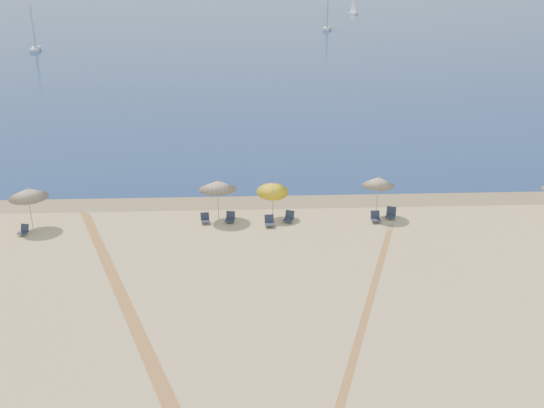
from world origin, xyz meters
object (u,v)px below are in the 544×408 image
at_px(umbrella_2, 218,185).
at_px(sailboat_0, 353,7).
at_px(umbrella_4, 378,181).
at_px(sailboat_2, 327,18).
at_px(chair_4, 230,218).
at_px(chair_5, 269,222).
at_px(sailboat_1, 34,37).
at_px(chair_3, 205,219).
at_px(chair_7, 375,217).
at_px(chair_2, 24,230).
at_px(chair_6, 289,217).
at_px(chair_8, 391,213).
at_px(umbrella_3, 273,188).
at_px(umbrella_1, 28,193).

distance_m(umbrella_2, sailboat_0, 174.78).
xyz_separation_m(umbrella_4, sailboat_2, (12.27, 119.77, 0.38)).
height_order(chair_4, chair_5, chair_5).
bearing_deg(sailboat_1, chair_3, -76.91).
bearing_deg(sailboat_0, chair_5, -117.30).
xyz_separation_m(chair_5, chair_7, (6.54, 0.39, -0.01)).
distance_m(chair_2, chair_6, 15.70).
bearing_deg(chair_4, sailboat_2, 90.15).
bearing_deg(chair_8, umbrella_3, -164.00).
bearing_deg(chair_7, sailboat_0, 81.20).
distance_m(umbrella_4, chair_5, 7.21).
bearing_deg(sailboat_0, chair_7, -115.21).
distance_m(chair_4, sailboat_1, 91.64).
bearing_deg(chair_4, chair_7, 7.95).
height_order(chair_2, sailboat_1, sailboat_1).
distance_m(umbrella_1, sailboat_2, 125.25).
bearing_deg(chair_6, umbrella_1, -156.01).
distance_m(chair_6, sailboat_1, 93.23).
bearing_deg(chair_5, chair_3, 166.47).
distance_m(chair_6, sailboat_2, 121.82).
bearing_deg(chair_6, chair_5, -129.48).
height_order(chair_5, chair_6, chair_6).
xyz_separation_m(umbrella_3, sailboat_2, (18.81, 119.71, 0.72)).
relative_size(umbrella_2, umbrella_3, 1.04).
bearing_deg(umbrella_3, chair_2, -172.15).
relative_size(sailboat_1, sailboat_2, 0.91).
height_order(chair_6, chair_8, chair_8).
distance_m(chair_3, chair_5, 3.96).
bearing_deg(chair_7, sailboat_2, 84.31).
height_order(umbrella_3, chair_8, umbrella_3).
xyz_separation_m(chair_5, sailboat_0, (33.86, 172.14, 1.95)).
relative_size(umbrella_4, chair_5, 3.76).
bearing_deg(sailboat_0, chair_4, -118.11).
bearing_deg(sailboat_0, sailboat_2, -122.34).
relative_size(chair_4, sailboat_2, 0.08).
xyz_separation_m(umbrella_1, chair_5, (14.22, -0.38, -1.93)).
xyz_separation_m(chair_8, sailboat_2, (11.44, 120.19, 2.36)).
bearing_deg(umbrella_1, chair_4, 1.80).
relative_size(chair_7, sailboat_1, 0.08).
relative_size(umbrella_2, chair_4, 3.49).
relative_size(umbrella_1, chair_4, 3.50).
bearing_deg(chair_5, umbrella_1, 174.91).
xyz_separation_m(umbrella_2, chair_5, (3.11, -1.31, -1.92)).
height_order(chair_8, sailboat_2, sailboat_2).
bearing_deg(chair_4, chair_5, -7.28).
bearing_deg(chair_8, chair_2, -156.27).
bearing_deg(umbrella_2, chair_2, -170.34).
height_order(umbrella_2, chair_5, umbrella_2).
xyz_separation_m(umbrella_1, chair_3, (10.31, 0.31, -1.95)).
distance_m(chair_2, sailboat_1, 88.84).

